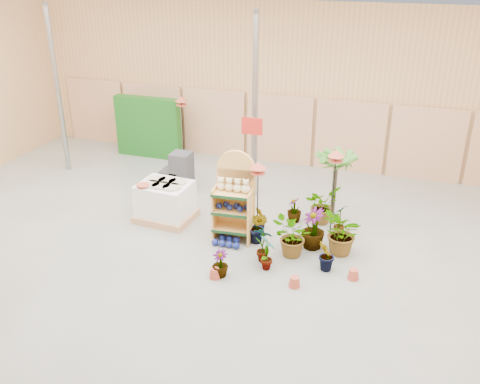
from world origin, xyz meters
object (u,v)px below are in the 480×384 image
object	(u,v)px
bird_table_front	(258,168)
pallet_stack	(165,201)
display_shelf	(235,199)
potted_plant_2	(292,238)

from	to	relation	value
bird_table_front	pallet_stack	bearing A→B (deg)	173.09
display_shelf	potted_plant_2	size ratio (longest dim) A/B	2.28
potted_plant_2	bird_table_front	bearing A→B (deg)	154.66
display_shelf	pallet_stack	bearing A→B (deg)	166.84
display_shelf	bird_table_front	bearing A→B (deg)	-5.32
display_shelf	potted_plant_2	xyz separation A→B (m)	(1.36, -0.41, -0.46)
bird_table_front	potted_plant_2	world-z (taller)	bird_table_front
pallet_stack	potted_plant_2	distance (m)	3.21
display_shelf	pallet_stack	xyz separation A→B (m)	(-1.78, 0.27, -0.45)
pallet_stack	potted_plant_2	world-z (taller)	pallet_stack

